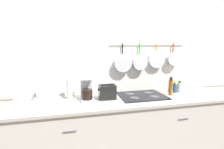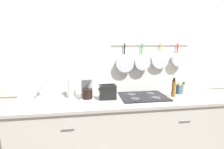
# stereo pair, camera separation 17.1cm
# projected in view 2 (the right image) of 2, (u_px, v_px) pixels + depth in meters

# --- Properties ---
(wall_back) EXTENTS (7.20, 0.15, 2.60)m
(wall_back) POSITION_uv_depth(u_px,v_px,m) (119.00, 69.00, 2.54)
(wall_back) COLOR silver
(wall_back) RESTS_ON ground_plane
(cabinet_base) EXTENTS (2.74, 0.62, 0.90)m
(cabinet_base) POSITION_uv_depth(u_px,v_px,m) (124.00, 134.00, 2.34)
(cabinet_base) COLOR #B7B2A8
(cabinet_base) RESTS_ON ground_plane
(countertop) EXTENTS (2.78, 0.65, 0.03)m
(countertop) POSITION_uv_depth(u_px,v_px,m) (124.00, 101.00, 2.25)
(countertop) COLOR #A59E93
(countertop) RESTS_ON cabinet_base
(sink_basin) EXTENTS (0.56, 0.39, 0.18)m
(sink_basin) POSITION_uv_depth(u_px,v_px,m) (39.00, 100.00, 2.20)
(sink_basin) COLOR #B7BABF
(sink_basin) RESTS_ON countertop
(paper_towel_roll) EXTENTS (0.10, 0.10, 0.25)m
(paper_towel_roll) POSITION_uv_depth(u_px,v_px,m) (72.00, 89.00, 2.29)
(paper_towel_roll) COLOR white
(paper_towel_roll) RESTS_ON countertop
(coffee_maker) EXTENTS (0.17, 0.21, 0.30)m
(coffee_maker) POSITION_uv_depth(u_px,v_px,m) (87.00, 90.00, 2.24)
(coffee_maker) COLOR #B7BABF
(coffee_maker) RESTS_ON countertop
(toaster) EXTENTS (0.23, 0.14, 0.19)m
(toaster) POSITION_uv_depth(u_px,v_px,m) (108.00, 92.00, 2.26)
(toaster) COLOR black
(toaster) RESTS_ON countertop
(cooktop) EXTENTS (0.62, 0.48, 0.01)m
(cooktop) POSITION_uv_depth(u_px,v_px,m) (143.00, 96.00, 2.36)
(cooktop) COLOR black
(cooktop) RESTS_ON countertop
(bottle_dish_soap) EXTENTS (0.05, 0.05, 0.25)m
(bottle_dish_soap) POSITION_uv_depth(u_px,v_px,m) (174.00, 88.00, 2.35)
(bottle_dish_soap) COLOR #8C5919
(bottle_dish_soap) RESTS_ON countertop
(bottle_hot_sauce) EXTENTS (0.05, 0.05, 0.24)m
(bottle_hot_sauce) POSITION_uv_depth(u_px,v_px,m) (173.00, 87.00, 2.48)
(bottle_hot_sauce) COLOR red
(bottle_hot_sauce) RESTS_ON countertop
(bottle_vinegar) EXTENTS (0.06, 0.06, 0.16)m
(bottle_vinegar) POSITION_uv_depth(u_px,v_px,m) (178.00, 89.00, 2.48)
(bottle_vinegar) COLOR navy
(bottle_vinegar) RESTS_ON countertop
(bottle_sesame_oil) EXTENTS (0.07, 0.07, 0.17)m
(bottle_sesame_oil) POSITION_uv_depth(u_px,v_px,m) (183.00, 89.00, 2.49)
(bottle_sesame_oil) COLOR #BFB799
(bottle_sesame_oil) RESTS_ON countertop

